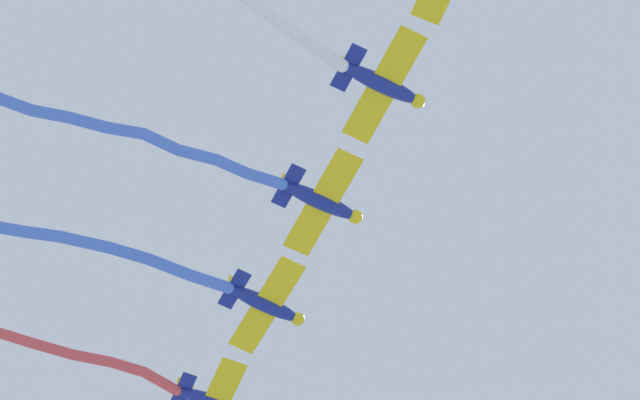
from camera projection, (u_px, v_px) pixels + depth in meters
The scene contains 6 objects.
airplane_left_wing at pixel (383, 84), 76.64m from camera, with size 6.17×7.90×2.02m.
airplane_right_wing at pixel (322, 202), 80.10m from camera, with size 6.18×7.92×2.02m.
smoke_trail_right_wing at pixel (143, 140), 77.25m from camera, with size 16.51×11.10×2.74m.
airplane_slot at pixel (266, 304), 84.10m from camera, with size 6.21×7.98×2.02m.
smoke_trail_slot at pixel (107, 251), 81.62m from camera, with size 14.46×11.07×1.51m.
smoke_trail_trail at pixel (18, 344), 86.43m from camera, with size 17.76×16.65×2.91m.
Camera 1 is at (-24.87, -26.17, 5.86)m, focal length 68.78 mm.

